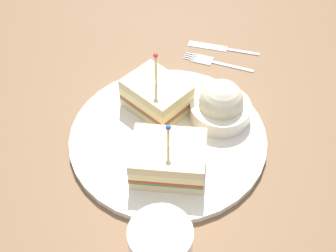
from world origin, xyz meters
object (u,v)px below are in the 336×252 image
at_px(fork, 210,61).
at_px(knife, 219,48).
at_px(sandwich_half_front, 157,96).
at_px(coleslaw_bowl, 221,105).
at_px(plate, 168,137).
at_px(sandwich_half_back, 168,158).

distance_m(fork, knife, 0.04).
xyz_separation_m(sandwich_half_front, coleslaw_bowl, (-0.01, -0.10, -0.00)).
height_order(plate, sandwich_half_back, sandwich_half_back).
height_order(sandwich_half_front, sandwich_half_back, sandwich_half_front).
relative_size(plate, coleslaw_bowl, 3.17).
xyz_separation_m(sandwich_half_front, knife, (0.17, -0.09, -0.03)).
height_order(plate, sandwich_half_front, sandwich_half_front).
xyz_separation_m(fork, knife, (0.04, -0.01, -0.00)).
height_order(sandwich_half_back, fork, sandwich_half_back).
xyz_separation_m(sandwich_half_back, coleslaw_bowl, (0.11, -0.07, 0.00)).
xyz_separation_m(coleslaw_bowl, knife, (0.18, 0.00, -0.03)).
bearing_deg(plate, sandwich_half_back, -173.80).
bearing_deg(sandwich_half_front, sandwich_half_back, -165.65).
xyz_separation_m(plate, knife, (0.22, -0.07, -0.00)).
height_order(plate, coleslaw_bowl, coleslaw_bowl).
xyz_separation_m(coleslaw_bowl, fork, (0.14, 0.02, -0.03)).
distance_m(sandwich_half_back, coleslaw_bowl, 0.13).
height_order(fork, knife, same).
relative_size(sandwich_half_back, knife, 0.77).
distance_m(plate, coleslaw_bowl, 0.09).
bearing_deg(plate, fork, -16.70).
bearing_deg(sandwich_half_front, plate, -157.03).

